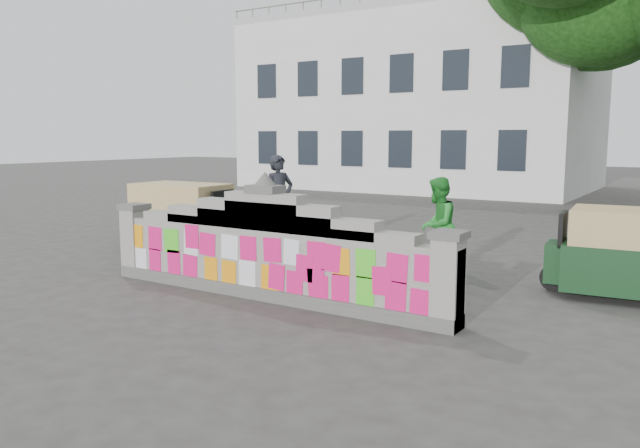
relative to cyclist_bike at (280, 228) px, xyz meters
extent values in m
plane|color=#383533|center=(2.11, -3.22, -0.56)|extent=(100.00, 100.00, 0.00)
cube|color=#4C4C49|center=(2.11, -3.22, -0.46)|extent=(6.40, 0.42, 0.20)
cube|color=gray|center=(2.11, -3.22, 0.04)|extent=(6.40, 0.32, 1.00)
cube|color=gray|center=(2.11, -3.22, 0.61)|extent=(5.20, 0.32, 0.14)
cube|color=gray|center=(2.11, -3.22, 0.68)|extent=(4.00, 0.32, 0.28)
cube|color=gray|center=(2.11, -3.22, 0.76)|extent=(2.60, 0.32, 0.44)
cube|color=gray|center=(2.11, -3.22, 0.83)|extent=(1.40, 0.32, 0.58)
cube|color=#4C4C49|center=(2.11, -3.22, 1.18)|extent=(0.55, 0.36, 0.12)
cone|color=#4C4C49|center=(2.11, -3.22, 1.34)|extent=(0.36, 0.36, 0.22)
cube|color=gray|center=(-0.91, -3.22, 0.06)|extent=(0.36, 0.40, 1.24)
cube|color=#4C4C49|center=(-0.91, -3.22, 0.72)|extent=(0.44, 0.44, 0.10)
cube|color=gray|center=(5.13, -3.22, 0.06)|extent=(0.36, 0.40, 1.24)
cube|color=#4C4C49|center=(5.13, -3.22, 0.72)|extent=(0.44, 0.44, 0.10)
cube|color=silver|center=(-4.89, 18.78, 3.44)|extent=(16.00, 10.00, 8.00)
imported|color=black|center=(0.00, 0.00, 0.00)|extent=(2.26, 1.42, 1.12)
imported|color=black|center=(0.00, 0.00, 0.39)|extent=(0.66, 0.81, 1.90)
imported|color=green|center=(3.63, 0.08, 0.34)|extent=(0.77, 0.94, 1.80)
cube|color=black|center=(-2.18, -0.79, -0.03)|extent=(2.35, 1.33, 0.77)
cube|color=tan|center=(-2.18, -0.79, 0.64)|extent=(2.16, 1.28, 0.58)
cube|color=black|center=(-0.98, -0.74, -0.03)|extent=(0.51, 0.69, 0.67)
cube|color=black|center=(-0.98, -0.74, 0.55)|extent=(0.10, 0.68, 0.58)
cylinder|color=black|center=(-0.88, -0.74, -0.32)|extent=(0.49, 0.13, 0.48)
cylinder|color=black|center=(-3.03, -1.35, -0.32)|extent=(0.49, 0.13, 0.48)
cylinder|color=black|center=(-3.06, -0.29, -0.32)|extent=(0.49, 0.13, 0.48)
cube|color=#113317|center=(7.09, -0.16, -0.06)|extent=(2.30, 1.39, 0.73)
cube|color=#113317|center=(5.95, -0.27, -0.06)|extent=(0.52, 0.68, 0.64)
cube|color=black|center=(5.95, -0.27, 0.49)|extent=(0.13, 0.65, 0.55)
cylinder|color=black|center=(5.85, -0.28, -0.33)|extent=(0.47, 0.15, 0.46)
camera|label=1|loc=(8.05, -10.87, 1.99)|focal=35.00mm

